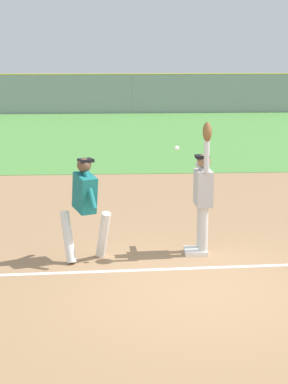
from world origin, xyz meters
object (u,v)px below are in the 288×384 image
parked_car_blue (166,96)px  fielder (203,190)px  runner (85,202)px  parked_car_silver (46,97)px  first_base (195,251)px  parked_car_tan (269,96)px  baseball (177,148)px

parked_car_blue → fielder: bearing=-88.2°
fielder → runner: size_ratio=1.33×
runner → parked_car_silver: 26.39m
first_base → parked_car_tan: 26.86m
parked_car_blue → parked_car_silver: bearing=-170.3°
parked_car_blue → parked_car_tan: size_ratio=1.02×
fielder → parked_car_tan: fielder is taller
baseball → fielder: bearing=27.3°
baseball → parked_car_blue: bearing=85.1°
parked_car_blue → first_base: bearing=-88.4°
fielder → baseball: (-0.48, -0.25, 0.75)m
first_base → fielder: bearing=-4.4°
fielder → parked_car_blue: (1.79, 26.45, -0.45)m
parked_car_silver → parked_car_tan: (12.87, -0.28, 0.00)m
parked_car_silver → parked_car_blue: (6.91, 0.48, 0.00)m
baseball → parked_car_silver: bearing=100.0°
runner → parked_car_silver: (-3.14, 26.20, -0.32)m
runner → fielder: bearing=-17.5°
parked_car_blue → parked_car_tan: bearing=-1.6°
baseball → parked_car_silver: baseball is taller
fielder → parked_car_silver: bearing=-81.4°
first_base → parked_car_tan: bearing=73.0°
first_base → parked_car_silver: parked_car_silver is taller
parked_car_tan → parked_car_blue: bearing=174.9°
fielder → parked_car_silver: 26.47m
first_base → parked_car_tan: size_ratio=0.09×
runner → baseball: (1.49, -0.01, 0.87)m
fielder → runner: 1.99m
baseball → parked_car_silver: size_ratio=0.02×
parked_car_tan → first_base: bearing=-104.8°
baseball → parked_car_tan: size_ratio=0.02×
runner → baseball: 1.72m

